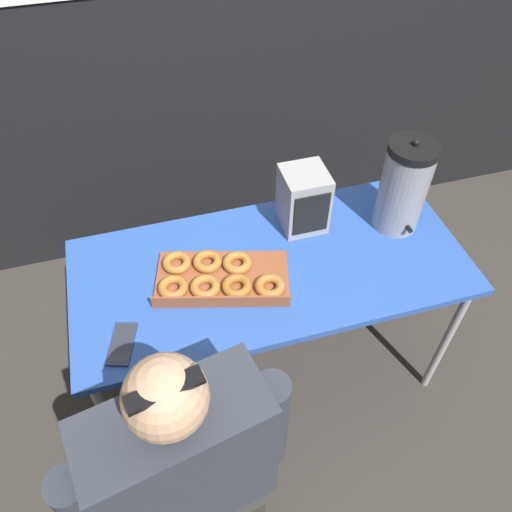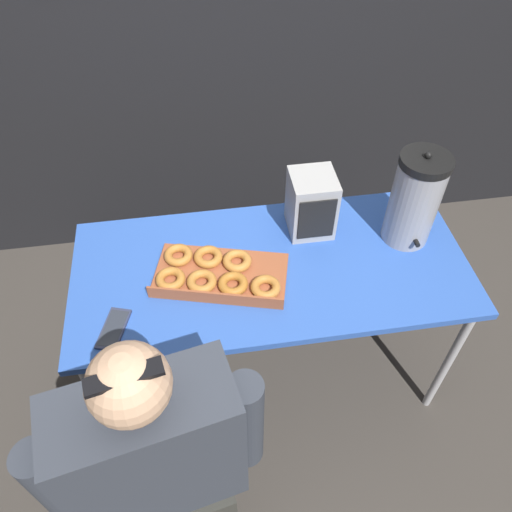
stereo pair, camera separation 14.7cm
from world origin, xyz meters
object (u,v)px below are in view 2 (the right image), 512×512
Objects in this scene: person_seated at (162,470)px; space_heater at (311,204)px; cell_phone at (114,329)px; coffee_urn at (415,199)px; donut_box at (217,274)px.

space_heater is at bearing -139.21° from person_seated.
space_heater is 1.01m from person_seated.
coffee_urn is at bearing 31.54° from cell_phone.
person_seated is at bearing -96.74° from donut_box.
donut_box is 0.43× the size of person_seated.
person_seated is (0.12, -0.40, -0.18)m from cell_phone.
space_heater reaches higher than cell_phone.
donut_box is at bearing -122.95° from person_seated.
donut_box is at bearing -171.94° from coffee_urn.
coffee_urn is at bearing -15.74° from space_heater.
donut_box is at bearing 42.99° from cell_phone.
person_seated reaches higher than cell_phone.
coffee_urn is 1.11m from cell_phone.
coffee_urn is at bearing 23.22° from donut_box.
space_heater reaches higher than donut_box.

